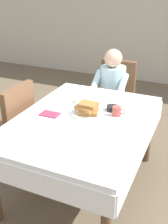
# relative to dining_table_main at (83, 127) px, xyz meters

# --- Properties ---
(ground_plane) EXTENTS (14.00, 14.00, 0.00)m
(ground_plane) POSITION_rel_dining_table_main_xyz_m (0.00, 0.00, -0.65)
(ground_plane) COLOR brown
(dining_table_main) EXTENTS (1.12, 1.52, 0.74)m
(dining_table_main) POSITION_rel_dining_table_main_xyz_m (0.00, 0.00, 0.00)
(dining_table_main) COLOR white
(dining_table_main) RESTS_ON ground
(chair_diner) EXTENTS (0.44, 0.45, 0.93)m
(chair_diner) POSITION_rel_dining_table_main_xyz_m (-0.08, 1.17, -0.12)
(chair_diner) COLOR brown
(chair_diner) RESTS_ON ground
(diner_person) EXTENTS (0.40, 0.43, 1.12)m
(diner_person) POSITION_rel_dining_table_main_xyz_m (-0.08, 1.01, 0.02)
(diner_person) COLOR silver
(diner_person) RESTS_ON ground
(chair_left_side) EXTENTS (0.45, 0.44, 0.93)m
(chair_left_side) POSITION_rel_dining_table_main_xyz_m (-0.77, 0.00, -0.12)
(chair_left_side) COLOR brown
(chair_left_side) RESTS_ON ground
(plate_breakfast) EXTENTS (0.28, 0.28, 0.02)m
(plate_breakfast) POSITION_rel_dining_table_main_xyz_m (0.01, 0.08, 0.10)
(plate_breakfast) COLOR white
(plate_breakfast) RESTS_ON dining_table_main
(breakfast_stack) EXTENTS (0.22, 0.18, 0.09)m
(breakfast_stack) POSITION_rel_dining_table_main_xyz_m (0.01, 0.08, 0.15)
(breakfast_stack) COLOR #A36B33
(breakfast_stack) RESTS_ON plate_breakfast
(cup_coffee) EXTENTS (0.11, 0.08, 0.08)m
(cup_coffee) POSITION_rel_dining_table_main_xyz_m (0.25, 0.17, 0.13)
(cup_coffee) COLOR #B24C42
(cup_coffee) RESTS_ON dining_table_main
(bowl_butter) EXTENTS (0.11, 0.11, 0.04)m
(bowl_butter) POSITION_rel_dining_table_main_xyz_m (0.19, 0.26, 0.11)
(bowl_butter) COLOR black
(bowl_butter) RESTS_ON dining_table_main
(syrup_pitcher) EXTENTS (0.08, 0.08, 0.07)m
(syrup_pitcher) POSITION_rel_dining_table_main_xyz_m (-0.20, 0.28, 0.13)
(syrup_pitcher) COLOR silver
(syrup_pitcher) RESTS_ON dining_table_main
(fork_left_of_plate) EXTENTS (0.02, 0.18, 0.00)m
(fork_left_of_plate) POSITION_rel_dining_table_main_xyz_m (-0.18, 0.06, 0.09)
(fork_left_of_plate) COLOR silver
(fork_left_of_plate) RESTS_ON dining_table_main
(knife_right_of_plate) EXTENTS (0.02, 0.20, 0.00)m
(knife_right_of_plate) POSITION_rel_dining_table_main_xyz_m (0.20, 0.06, 0.09)
(knife_right_of_plate) COLOR silver
(knife_right_of_plate) RESTS_ON dining_table_main
(spoon_near_edge) EXTENTS (0.15, 0.03, 0.00)m
(spoon_near_edge) POSITION_rel_dining_table_main_xyz_m (-0.03, -0.26, 0.09)
(spoon_near_edge) COLOR silver
(spoon_near_edge) RESTS_ON dining_table_main
(napkin_folded) EXTENTS (0.17, 0.12, 0.01)m
(napkin_folded) POSITION_rel_dining_table_main_xyz_m (-0.30, -0.05, 0.09)
(napkin_folded) COLOR #8C2D4C
(napkin_folded) RESTS_ON dining_table_main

